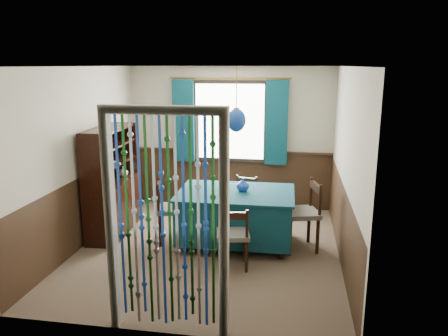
% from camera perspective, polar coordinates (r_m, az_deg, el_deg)
% --- Properties ---
extents(floor, '(4.00, 4.00, 0.00)m').
position_cam_1_polar(floor, '(6.23, -2.02, -10.52)').
color(floor, brown).
rests_on(floor, ground).
extents(ceiling, '(4.00, 4.00, 0.00)m').
position_cam_1_polar(ceiling, '(5.70, -2.23, 13.13)').
color(ceiling, silver).
rests_on(ceiling, ground).
extents(wall_back, '(3.60, 0.00, 3.60)m').
position_cam_1_polar(wall_back, '(7.77, 0.81, 3.94)').
color(wall_back, '#B9B098').
rests_on(wall_back, ground).
extents(wall_front, '(3.60, 0.00, 3.60)m').
position_cam_1_polar(wall_front, '(3.97, -7.88, -5.45)').
color(wall_front, '#B9B098').
rests_on(wall_front, ground).
extents(wall_left, '(0.00, 4.00, 4.00)m').
position_cam_1_polar(wall_left, '(6.44, -18.03, 1.30)').
color(wall_left, '#B9B098').
rests_on(wall_left, ground).
extents(wall_right, '(0.00, 4.00, 4.00)m').
position_cam_1_polar(wall_right, '(5.77, 15.69, 0.11)').
color(wall_right, '#B9B098').
rests_on(wall_right, ground).
extents(wainscot_back, '(3.60, 0.00, 3.60)m').
position_cam_1_polar(wainscot_back, '(7.92, 0.77, -1.44)').
color(wainscot_back, '#342113').
rests_on(wainscot_back, ground).
extents(wainscot_front, '(3.60, 0.00, 3.60)m').
position_cam_1_polar(wainscot_front, '(4.28, -7.49, -14.93)').
color(wainscot_front, '#342113').
rests_on(wainscot_front, ground).
extents(wainscot_left, '(0.00, 4.00, 4.00)m').
position_cam_1_polar(wainscot_left, '(6.62, -17.45, -5.06)').
color(wainscot_left, '#342113').
rests_on(wainscot_left, ground).
extents(wainscot_right, '(0.00, 4.00, 4.00)m').
position_cam_1_polar(wainscot_right, '(5.97, 15.10, -6.91)').
color(wainscot_right, '#342113').
rests_on(wainscot_right, ground).
extents(window, '(1.32, 0.12, 1.42)m').
position_cam_1_polar(window, '(7.68, 0.76, 6.08)').
color(window, black).
rests_on(window, wall_back).
extents(doorway, '(1.16, 0.12, 2.18)m').
position_cam_1_polar(doorway, '(4.09, -7.54, -7.84)').
color(doorway, silver).
rests_on(doorway, ground).
extents(dining_table, '(1.64, 1.15, 0.78)m').
position_cam_1_polar(dining_table, '(6.24, 1.55, -6.04)').
color(dining_table, '#0D3A45').
rests_on(dining_table, floor).
extents(chair_near, '(0.47, 0.46, 0.82)m').
position_cam_1_polar(chair_near, '(5.52, 1.18, -8.81)').
color(chair_near, black).
rests_on(chair_near, floor).
extents(chair_far, '(0.47, 0.46, 0.80)m').
position_cam_1_polar(chair_far, '(6.89, 2.59, -4.32)').
color(chair_far, black).
rests_on(chair_far, floor).
extents(chair_left, '(0.53, 0.54, 0.92)m').
position_cam_1_polar(chair_left, '(6.37, -7.00, -5.38)').
color(chair_left, black).
rests_on(chair_left, floor).
extents(chair_right, '(0.57, 0.59, 0.98)m').
position_cam_1_polar(chair_right, '(6.17, 10.26, -5.85)').
color(chair_right, black).
rests_on(chair_right, floor).
extents(sideboard, '(0.48, 1.26, 1.62)m').
position_cam_1_polar(sideboard, '(6.84, -14.41, -3.66)').
color(sideboard, black).
rests_on(sideboard, floor).
extents(pendant_lamp, '(0.26, 0.26, 0.87)m').
position_cam_1_polar(pendant_lamp, '(5.93, 1.63, 6.27)').
color(pendant_lamp, olive).
rests_on(pendant_lamp, ceiling).
extents(vase_table, '(0.22, 0.22, 0.17)m').
position_cam_1_polar(vase_table, '(6.15, 2.47, -2.26)').
color(vase_table, navy).
rests_on(vase_table, dining_table).
extents(bowl_shelf, '(0.21, 0.21, 0.05)m').
position_cam_1_polar(bowl_shelf, '(6.51, -14.86, 0.62)').
color(bowl_shelf, beige).
rests_on(bowl_shelf, sideboard).
extents(vase_sideboard, '(0.20, 0.20, 0.17)m').
position_cam_1_polar(vase_sideboard, '(7.02, -13.05, -0.36)').
color(vase_sideboard, beige).
rests_on(vase_sideboard, sideboard).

